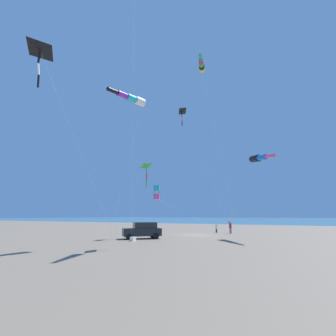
{
  "coord_description": "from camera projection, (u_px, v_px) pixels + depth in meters",
  "views": [
    {
      "loc": [
        32.41,
        13.93,
        2.58
      ],
      "look_at": [
        11.14,
        1.94,
        7.35
      ],
      "focal_mm": 26.23,
      "sensor_mm": 36.0,
      "label": 1
    }
  ],
  "objects": [
    {
      "name": "cooler_box",
      "position": [
        133.0,
        239.0,
        25.56
      ],
      "size": [
        0.62,
        0.42,
        0.42
      ],
      "color": "white",
      "rests_on": "ground_plane"
    },
    {
      "name": "parked_car",
      "position": [
        143.0,
        230.0,
        28.31
      ],
      "size": [
        4.38,
        4.31,
        1.85
      ],
      "color": "black",
      "rests_on": "ground_plane"
    },
    {
      "name": "person_child_green_jacket",
      "position": [
        216.0,
        228.0,
        38.28
      ],
      "size": [
        0.46,
        0.38,
        1.37
      ],
      "color": "#232328",
      "rests_on": "ground_plane"
    },
    {
      "name": "ocean_water_strip",
      "position": [
        287.0,
        220.0,
        174.97
      ],
      "size": [
        240.0,
        600.0,
        0.01
      ],
      "primitive_type": "cube",
      "color": "#386B84",
      "rests_on": "ground_plane"
    },
    {
      "name": "kite_windsock_black_fish_shape",
      "position": [
        132.0,
        98.0,
        24.07
      ],
      "size": [
        5.5,
        4.92,
        14.53
      ],
      "color": "white",
      "rests_on": "ground_plane"
    },
    {
      "name": "kite_windsock_red_high_left",
      "position": [
        201.0,
        65.0,
        25.66
      ],
      "size": [
        16.05,
        1.58,
        18.66
      ],
      "color": "yellow",
      "rests_on": "ground_plane"
    },
    {
      "name": "person_adult_flyer",
      "position": [
        230.0,
        227.0,
        36.1
      ],
      "size": [
        0.65,
        0.56,
        1.89
      ],
      "color": "#8E6B9E",
      "rests_on": "ground_plane"
    },
    {
      "name": "kite_delta_long_streamer_left",
      "position": [
        182.0,
        112.0,
        36.21
      ],
      "size": [
        9.59,
        4.86,
        18.23
      ],
      "color": "black",
      "rests_on": "ground_plane"
    },
    {
      "name": "kite_box_purple_drifting",
      "position": [
        157.0,
        192.0,
        30.66
      ],
      "size": [
        14.26,
        4.42,
        6.33
      ],
      "color": "#1EB7C6",
      "rests_on": "ground_plane"
    },
    {
      "name": "kite_delta_orange_high_right",
      "position": [
        40.0,
        51.0,
        16.29
      ],
      "size": [
        13.18,
        4.25,
        13.78
      ],
      "color": "black",
      "rests_on": "ground_plane"
    },
    {
      "name": "kite_windsock_rainbow_low_near",
      "position": [
        259.0,
        158.0,
        30.55
      ],
      "size": [
        11.0,
        9.54,
        10.4
      ],
      "color": "black",
      "rests_on": "ground_plane"
    },
    {
      "name": "kite_delta_magenta_far_left",
      "position": [
        146.0,
        166.0,
        22.03
      ],
      "size": [
        4.88,
        8.17,
        7.32
      ],
      "color": "green",
      "rests_on": "ground_plane"
    },
    {
      "name": "ground_plane",
      "position": [
        195.0,
        235.0,
        33.92
      ],
      "size": [
        600.0,
        600.0,
        0.0
      ],
      "primitive_type": "plane",
      "color": "#756654"
    }
  ]
}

